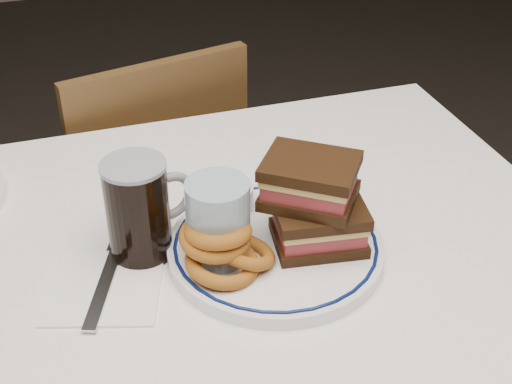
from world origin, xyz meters
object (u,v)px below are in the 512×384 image
object	(u,v)px
reuben_sandwich	(314,203)
beer_mug	(140,208)
main_plate	(275,247)
chair_far	(149,201)

from	to	relation	value
reuben_sandwich	beer_mug	distance (m)	0.23
main_plate	reuben_sandwich	distance (m)	0.09
main_plate	beer_mug	distance (m)	0.19
chair_far	main_plate	xyz separation A→B (m)	(0.08, -0.62, 0.31)
chair_far	reuben_sandwich	xyz separation A→B (m)	(0.14, -0.63, 0.38)
chair_far	main_plate	world-z (taller)	chair_far
main_plate	chair_far	bearing A→B (deg)	97.78
main_plate	reuben_sandwich	xyz separation A→B (m)	(0.05, -0.01, 0.07)
chair_far	beer_mug	distance (m)	0.68
chair_far	beer_mug	world-z (taller)	beer_mug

